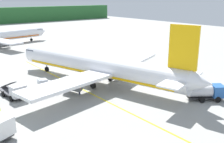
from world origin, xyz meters
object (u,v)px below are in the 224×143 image
Objects in this scene: service_truck_fuel at (15,91)px; cargo_container_near at (43,84)px; airliner_foreground at (98,66)px; service_truck_baggage at (207,92)px; crew_loader_left at (79,89)px.

service_truck_fuel is 5.45m from cargo_container_near.
airliner_foreground reaches higher than service_truck_fuel.
crew_loader_left is (-14.39, 14.50, -0.42)m from service_truck_baggage.
airliner_foreground is 19.30m from service_truck_baggage.
service_truck_fuel is at bearing 140.20° from service_truck_baggage.
airliner_foreground is at bearing 116.94° from service_truck_baggage.
service_truck_baggage is (23.34, -19.45, 0.22)m from service_truck_fuel.
service_truck_baggage is (8.70, -17.11, -2.00)m from airliner_foreground.
service_truck_baggage reaches higher than crew_loader_left.
service_truck_baggage is 3.42× the size of crew_loader_left.
service_truck_fuel reaches higher than crew_loader_left.
airliner_foreground is 7.24× the size of service_truck_baggage.
service_truck_fuel is at bearing 151.08° from crew_loader_left.
cargo_container_near is at bearing 158.62° from airliner_foreground.
service_truck_fuel is 3.61× the size of cargo_container_near.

